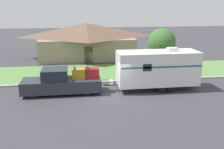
% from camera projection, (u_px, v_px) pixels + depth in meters
% --- Properties ---
extents(ground_plane, '(120.00, 120.00, 0.00)m').
position_uv_depth(ground_plane, '(114.00, 97.00, 19.14)').
color(ground_plane, '#38383D').
extents(curb_strip, '(80.00, 0.30, 0.14)m').
position_uv_depth(curb_strip, '(108.00, 82.00, 22.70)').
color(curb_strip, '#999993').
rests_on(curb_strip, ground_plane).
extents(lawn_strip, '(80.00, 7.00, 0.03)m').
position_uv_depth(lawn_strip, '(104.00, 72.00, 26.19)').
color(lawn_strip, '#568442').
rests_on(lawn_strip, ground_plane).
extents(house_across_street, '(12.87, 8.48, 4.51)m').
position_uv_depth(house_across_street, '(87.00, 40.00, 33.20)').
color(house_across_street, gray).
rests_on(house_across_street, ground_plane).
extents(pickup_truck, '(6.26, 2.06, 2.10)m').
position_uv_depth(pickup_truck, '(63.00, 82.00, 19.73)').
color(pickup_truck, black).
rests_on(pickup_truck, ground_plane).
extents(travel_trailer, '(7.78, 2.36, 3.47)m').
position_uv_depth(travel_trailer, '(157.00, 68.00, 20.52)').
color(travel_trailer, black).
rests_on(travel_trailer, ground_plane).
extents(mailbox, '(0.48, 0.20, 1.27)m').
position_uv_depth(mailbox, '(96.00, 70.00, 23.08)').
color(mailbox, brown).
rests_on(mailbox, ground_plane).
extents(tree_in_yard, '(2.71, 2.71, 4.67)m').
position_uv_depth(tree_in_yard, '(162.00, 42.00, 24.26)').
color(tree_in_yard, brown).
rests_on(tree_in_yard, ground_plane).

